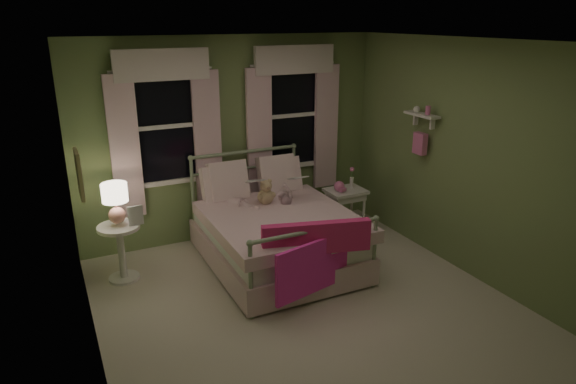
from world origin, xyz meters
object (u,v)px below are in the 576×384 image
nightstand_left (121,245)px  teddy_bear (266,193)px  child_right (281,178)px  nightstand_right (345,197)px  bed (275,233)px  child_left (239,183)px  table_lamp (115,199)px

nightstand_left → teddy_bear: bearing=-3.3°
child_right → nightstand_right: bearing=-169.4°
bed → child_right: 0.73m
child_left → table_lamp: (-1.43, -0.06, 0.04)m
bed → child_left: (-0.28, 0.42, 0.53)m
child_left → nightstand_right: child_left is taller
nightstand_left → nightstand_right: bearing=-0.7°
child_left → nightstand_right: 1.50m
table_lamp → child_right: bearing=1.7°
nightstand_left → nightstand_right: same height
bed → teddy_bear: 0.49m
bed → teddy_bear: size_ratio=6.36×
bed → nightstand_left: bed is taller
bed → nightstand_right: bearing=15.5°
teddy_bear → bed: bearing=-90.0°
child_right → nightstand_right: 0.96m
child_right → teddy_bear: bearing=46.3°
child_left → child_right: bearing=158.7°
teddy_bear → nightstand_right: teddy_bear is taller
child_left → table_lamp: 1.43m
child_left → nightstand_right: (1.45, -0.10, -0.37)m
child_left → nightstand_left: (-1.43, -0.06, -0.50)m
child_right → bed: bearing=73.2°
nightstand_left → nightstand_right: (2.88, -0.04, 0.13)m
bed → nightstand_left: size_ratio=3.13×
teddy_bear → nightstand_right: 1.19m
child_right → nightstand_left: child_right is taller
teddy_bear → nightstand_left: 1.75m
nightstand_right → nightstand_left: bearing=179.3°
bed → table_lamp: (-1.71, 0.36, 0.57)m
child_left → child_right: size_ratio=1.04×
table_lamp → nightstand_right: table_lamp is taller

